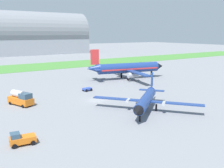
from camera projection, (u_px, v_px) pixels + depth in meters
name	position (u px, v px, depth m)	size (l,w,h in m)	color
ground_plane	(96.00, 100.00, 61.06)	(600.00, 600.00, 0.00)	gray
grass_taxiway_strip	(20.00, 68.00, 118.04)	(360.00, 28.00, 0.08)	#478438
airplane_foreground_turboprop	(146.00, 99.00, 52.07)	(16.77, 18.78, 6.89)	navy
airplane_midfield_jet	(127.00, 68.00, 88.98)	(29.53, 29.93, 10.67)	navy
baggage_cart_near_gate	(87.00, 89.00, 70.67)	(2.59, 2.04, 0.90)	#334FB2
pushback_tug_midfield	(21.00, 139.00, 36.46)	(3.78, 2.39, 1.95)	orange
fuel_truck_by_runway	(21.00, 98.00, 56.63)	(4.65, 6.93, 3.29)	orange
hangar_distant	(42.00, 36.00, 196.33)	(69.73, 29.34, 32.07)	#9399A3
control_tower	(68.00, 29.00, 235.28)	(8.00, 8.00, 32.78)	silver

